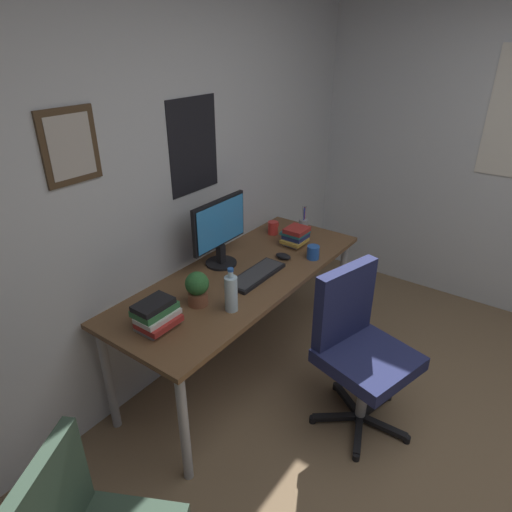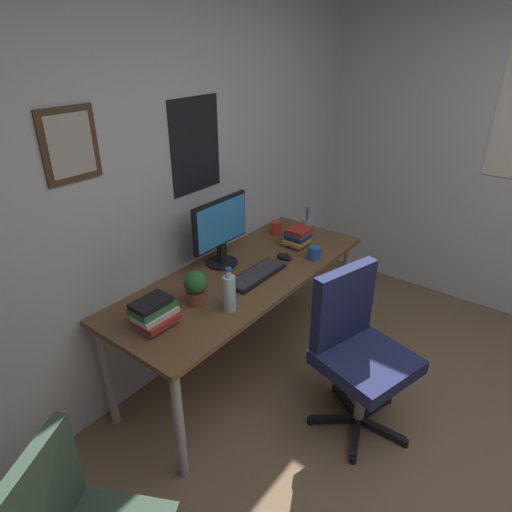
{
  "view_description": "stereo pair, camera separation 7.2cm",
  "coord_description": "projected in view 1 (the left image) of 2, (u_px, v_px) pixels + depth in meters",
  "views": [
    {
      "loc": [
        -1.6,
        0.24,
        2.07
      ],
      "look_at": [
        0.3,
        1.62,
        0.88
      ],
      "focal_mm": 31.15,
      "sensor_mm": 36.0,
      "label": 1
    },
    {
      "loc": [
        -1.56,
        0.19,
        2.07
      ],
      "look_at": [
        0.3,
        1.62,
        0.88
      ],
      "focal_mm": 31.15,
      "sensor_mm": 36.0,
      "label": 2
    }
  ],
  "objects": [
    {
      "name": "wall_back",
      "position": [
        149.0,
        184.0,
        2.5
      ],
      "size": [
        4.4,
        0.1,
        2.6
      ],
      "color": "silver",
      "rests_on": "ground_plane"
    },
    {
      "name": "desk",
      "position": [
        243.0,
        283.0,
        2.78
      ],
      "size": [
        1.83,
        0.7,
        0.73
      ],
      "color": "brown",
      "rests_on": "ground_plane"
    },
    {
      "name": "office_chair",
      "position": [
        358.0,
        343.0,
        2.45
      ],
      "size": [
        0.58,
        0.59,
        0.95
      ],
      "color": "#1E234C",
      "rests_on": "ground_plane"
    },
    {
      "name": "monitor",
      "position": [
        220.0,
        230.0,
        2.75
      ],
      "size": [
        0.46,
        0.2,
        0.43
      ],
      "color": "black",
      "rests_on": "desk"
    },
    {
      "name": "keyboard",
      "position": [
        256.0,
        275.0,
        2.7
      ],
      "size": [
        0.43,
        0.15,
        0.03
      ],
      "color": "black",
      "rests_on": "desk"
    },
    {
      "name": "computer_mouse",
      "position": [
        283.0,
        256.0,
        2.92
      ],
      "size": [
        0.06,
        0.11,
        0.04
      ],
      "color": "black",
      "rests_on": "desk"
    },
    {
      "name": "water_bottle",
      "position": [
        231.0,
        293.0,
        2.34
      ],
      "size": [
        0.07,
        0.07,
        0.25
      ],
      "color": "silver",
      "rests_on": "desk"
    },
    {
      "name": "coffee_mug_near",
      "position": [
        273.0,
        228.0,
        3.27
      ],
      "size": [
        0.11,
        0.07,
        0.1
      ],
      "color": "red",
      "rests_on": "desk"
    },
    {
      "name": "coffee_mug_far",
      "position": [
        313.0,
        252.0,
        2.91
      ],
      "size": [
        0.12,
        0.08,
        0.09
      ],
      "color": "#2659B2",
      "rests_on": "desk"
    },
    {
      "name": "potted_plant",
      "position": [
        197.0,
        288.0,
        2.39
      ],
      "size": [
        0.13,
        0.13,
        0.19
      ],
      "color": "brown",
      "rests_on": "desk"
    },
    {
      "name": "pen_cup",
      "position": [
        303.0,
        225.0,
        3.3
      ],
      "size": [
        0.07,
        0.07,
        0.2
      ],
      "color": "#9EA0A5",
      "rests_on": "desk"
    },
    {
      "name": "book_stack_left",
      "position": [
        296.0,
        236.0,
        3.09
      ],
      "size": [
        0.18,
        0.16,
        0.13
      ],
      "color": "silver",
      "rests_on": "desk"
    },
    {
      "name": "book_stack_right",
      "position": [
        157.0,
        315.0,
        2.22
      ],
      "size": [
        0.22,
        0.18,
        0.15
      ],
      "color": "gray",
      "rests_on": "desk"
    }
  ]
}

